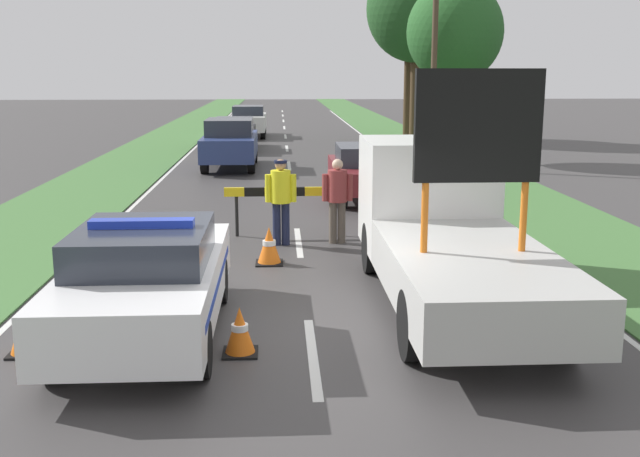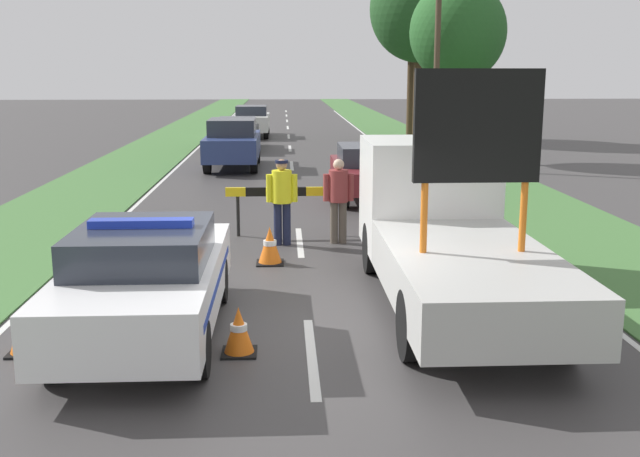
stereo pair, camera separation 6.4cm
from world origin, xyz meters
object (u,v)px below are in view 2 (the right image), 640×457
at_px(queued_car_sedan_black, 237,132).
at_px(roadside_tree_mid_left, 458,33).
at_px(pedestrian_civilian, 338,194).
at_px(utility_pole, 437,44).
at_px(traffic_cone_near_truck, 23,334).
at_px(queued_car_van_white, 252,120).
at_px(road_barrier, 286,196).
at_px(traffic_cone_centre_front, 270,246).
at_px(police_car, 146,279).
at_px(police_officer, 282,194).
at_px(roadside_tree_near_right, 420,9).
at_px(traffic_cone_near_police, 239,331).
at_px(traffic_cone_behind_barrier, 167,243).
at_px(queued_car_hatch_blue, 233,143).
at_px(queued_car_wagon_maroon, 369,170).
at_px(roadside_tree_near_left, 412,27).
at_px(work_truck, 445,227).

xyz_separation_m(queued_car_sedan_black, roadside_tree_mid_left, (8.40, -4.68, 3.97)).
bearing_deg(pedestrian_civilian, utility_pole, 99.44).
distance_m(traffic_cone_near_truck, queued_car_van_white, 30.32).
relative_size(road_barrier, queued_car_van_white, 0.54).
bearing_deg(traffic_cone_centre_front, police_car, -112.72).
bearing_deg(police_officer, pedestrian_civilian, -152.87).
relative_size(traffic_cone_centre_front, queued_car_sedan_black, 0.14).
xyz_separation_m(police_car, traffic_cone_near_truck, (-1.40, -0.58, -0.51)).
bearing_deg(pedestrian_civilian, roadside_tree_mid_left, 97.93).
bearing_deg(roadside_tree_near_right, traffic_cone_near_police, -104.37).
distance_m(road_barrier, traffic_cone_behind_barrier, 3.07).
distance_m(traffic_cone_centre_front, queued_car_hatch_blue, 13.49).
bearing_deg(road_barrier, pedestrian_civilian, -31.26).
height_order(road_barrier, queued_car_wagon_maroon, queued_car_wagon_maroon).
bearing_deg(traffic_cone_behind_barrier, queued_car_van_white, 88.86).
height_order(traffic_cone_near_police, traffic_cone_centre_front, traffic_cone_centre_front).
bearing_deg(police_officer, queued_car_sedan_black, -61.92).
bearing_deg(roadside_tree_near_left, traffic_cone_near_truck, -108.20).
height_order(traffic_cone_behind_barrier, roadside_tree_mid_left, roadside_tree_mid_left).
height_order(police_officer, traffic_cone_near_truck, police_officer).
distance_m(police_car, pedestrian_civilian, 5.94).
bearing_deg(queued_car_hatch_blue, police_car, 89.91).
distance_m(road_barrier, traffic_cone_near_police, 6.67).
xyz_separation_m(traffic_cone_centre_front, roadside_tree_mid_left, (6.68, 14.93, 4.39)).
relative_size(work_truck, pedestrian_civilian, 3.67).
bearing_deg(utility_pole, queued_car_sedan_black, 137.25).
xyz_separation_m(traffic_cone_near_police, queued_car_wagon_maroon, (2.83, 11.04, 0.48)).
bearing_deg(police_officer, police_car, 93.11).
bearing_deg(roadside_tree_mid_left, police_officer, -115.64).
xyz_separation_m(traffic_cone_near_truck, roadside_tree_near_right, (9.71, 27.61, 5.93)).
bearing_deg(pedestrian_civilian, roadside_tree_near_right, 105.71).
relative_size(police_officer, utility_pole, 0.21).
xyz_separation_m(police_car, queued_car_wagon_maroon, (4.05, 10.35, 0.01)).
relative_size(police_car, roadside_tree_near_right, 0.52).
bearing_deg(utility_pole, work_truck, -100.84).
distance_m(traffic_cone_centre_front, queued_car_sedan_black, 19.69).
bearing_deg(traffic_cone_near_truck, queued_car_wagon_maroon, 63.49).
xyz_separation_m(road_barrier, roadside_tree_near_right, (6.49, 21.10, 5.35)).
height_order(police_officer, utility_pole, utility_pole).
height_order(pedestrian_civilian, queued_car_van_white, pedestrian_civilian).
relative_size(traffic_cone_behind_barrier, queued_car_wagon_maroon, 0.17).
bearing_deg(road_barrier, roadside_tree_near_left, 78.45).
relative_size(traffic_cone_near_truck, utility_pole, 0.06).
bearing_deg(traffic_cone_behind_barrier, queued_car_wagon_maroon, 56.36).
relative_size(traffic_cone_near_police, traffic_cone_centre_front, 0.89).
height_order(police_officer, roadside_tree_near_right, roadside_tree_near_right).
distance_m(queued_car_van_white, roadside_tree_near_left, 9.37).
bearing_deg(police_car, traffic_cone_behind_barrier, 99.85).
bearing_deg(utility_pole, traffic_cone_near_truck, -116.28).
xyz_separation_m(pedestrian_civilian, utility_pole, (4.19, 11.34, 3.27)).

